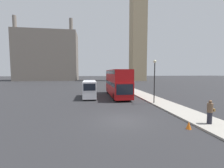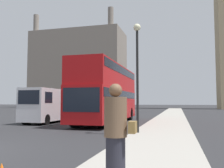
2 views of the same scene
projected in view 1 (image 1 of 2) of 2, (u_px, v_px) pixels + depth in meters
ground_plane at (122, 120)px, 12.40m from camera, size 300.00×300.00×0.00m
sidewalk_strip at (193, 116)px, 13.34m from camera, size 2.92×120.00×0.15m
clock_tower at (138, 13)px, 68.99m from camera, size 7.20×7.37×60.54m
building_block_distant at (48, 56)px, 73.50m from camera, size 28.13×13.42×28.60m
red_double_decker_bus at (117, 82)px, 24.72m from camera, size 2.59×10.84×4.39m
white_van at (90, 89)px, 23.22m from camera, size 1.97×5.71×2.63m
pedestrian at (210, 112)px, 11.12m from camera, size 0.56×0.40×1.78m
street_lamp at (155, 75)px, 18.54m from camera, size 0.36×0.36×5.35m
parked_sedan at (88, 82)px, 51.99m from camera, size 1.79×4.70×1.44m
traffic_cone at (189, 125)px, 10.51m from camera, size 0.36×0.36×0.55m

